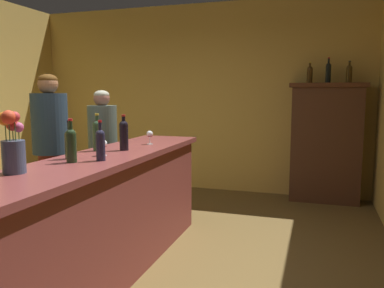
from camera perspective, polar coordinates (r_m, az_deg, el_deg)
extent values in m
plane|color=brown|center=(3.59, -15.55, -17.48)|extent=(8.09, 8.09, 0.00)
cube|color=#D4AE54|center=(6.15, 0.52, 6.74)|extent=(5.32, 0.12, 2.84)
cube|color=brown|center=(3.20, -13.72, -11.35)|extent=(0.56, 3.07, 0.96)
cube|color=brown|center=(3.07, -14.01, -2.43)|extent=(0.64, 3.20, 0.05)
cube|color=#4D2E1E|center=(5.64, 18.99, 0.11)|extent=(0.92, 0.31, 1.64)
cube|color=#512C19|center=(5.60, 19.34, 8.14)|extent=(1.00, 0.37, 0.06)
cylinder|color=#222239|center=(2.91, -13.24, -0.50)|extent=(0.07, 0.07, 0.19)
sphere|color=#222239|center=(2.90, -13.30, 1.40)|extent=(0.07, 0.07, 0.07)
cylinder|color=#222239|center=(2.90, -13.32, 2.25)|extent=(0.03, 0.03, 0.09)
cylinder|color=#B3151B|center=(2.89, -13.35, 3.26)|extent=(0.03, 0.03, 0.02)
cylinder|color=#1F331B|center=(2.89, -17.26, -0.61)|extent=(0.07, 0.07, 0.20)
sphere|color=#1F331B|center=(2.88, -17.33, 1.39)|extent=(0.07, 0.07, 0.07)
cylinder|color=#1F331B|center=(2.88, -17.37, 2.32)|extent=(0.03, 0.03, 0.09)
cylinder|color=red|center=(2.87, -17.41, 3.41)|extent=(0.03, 0.03, 0.02)
cylinder|color=black|center=(3.41, -9.94, 0.91)|extent=(0.08, 0.08, 0.22)
sphere|color=black|center=(3.40, -9.98, 2.74)|extent=(0.08, 0.08, 0.08)
cylinder|color=black|center=(3.39, -10.00, 3.38)|extent=(0.03, 0.03, 0.08)
cylinder|color=#A8261E|center=(3.39, -10.02, 4.15)|extent=(0.03, 0.03, 0.02)
cylinder|color=#2A462C|center=(3.43, -13.67, 0.87)|extent=(0.08, 0.08, 0.22)
sphere|color=#2A462C|center=(3.42, -13.72, 2.71)|extent=(0.08, 0.08, 0.08)
cylinder|color=#2A462C|center=(3.41, -13.74, 3.41)|extent=(0.03, 0.03, 0.08)
cylinder|color=gold|center=(3.41, -13.77, 4.24)|extent=(0.03, 0.03, 0.02)
cylinder|color=black|center=(3.06, -17.44, -0.40)|extent=(0.07, 0.07, 0.18)
sphere|color=black|center=(3.05, -17.50, 1.28)|extent=(0.07, 0.07, 0.07)
cylinder|color=black|center=(3.05, -17.54, 2.15)|extent=(0.03, 0.03, 0.09)
cylinder|color=black|center=(3.04, -17.58, 3.17)|extent=(0.03, 0.03, 0.02)
cylinder|color=white|center=(3.79, -6.19, -0.01)|extent=(0.06, 0.06, 0.00)
cylinder|color=white|center=(3.78, -6.20, 0.52)|extent=(0.01, 0.01, 0.07)
ellipsoid|color=white|center=(3.78, -6.21, 1.48)|extent=(0.06, 0.06, 0.06)
ellipsoid|color=maroon|center=(3.78, -6.21, 1.22)|extent=(0.05, 0.05, 0.02)
cylinder|color=white|center=(3.16, -12.88, -1.64)|extent=(0.06, 0.06, 0.00)
cylinder|color=white|center=(3.15, -12.90, -1.05)|extent=(0.01, 0.01, 0.06)
ellipsoid|color=white|center=(3.14, -12.93, 0.06)|extent=(0.07, 0.07, 0.06)
ellipsoid|color=maroon|center=(3.15, -12.92, -0.25)|extent=(0.06, 0.06, 0.02)
cylinder|color=#3B4864|center=(2.62, -24.64, -1.74)|extent=(0.14, 0.14, 0.20)
cylinder|color=#38602D|center=(2.59, -24.44, 1.15)|extent=(0.01, 0.01, 0.23)
sphere|color=#C73739|center=(2.58, -24.58, 3.65)|extent=(0.07, 0.07, 0.07)
cylinder|color=#38602D|center=(2.64, -23.98, 0.54)|extent=(0.01, 0.01, 0.16)
sphere|color=#BB4A79|center=(2.63, -24.07, 2.25)|extent=(0.06, 0.06, 0.06)
cylinder|color=#38602D|center=(2.65, -24.72, 0.69)|extent=(0.01, 0.01, 0.17)
sphere|color=red|center=(2.64, -24.83, 2.56)|extent=(0.08, 0.08, 0.08)
cylinder|color=#38602D|center=(2.62, -25.60, 1.02)|extent=(0.01, 0.01, 0.21)
sphere|color=orange|center=(2.61, -25.73, 3.36)|extent=(0.08, 0.08, 0.08)
cylinder|color=#38602D|center=(2.58, -25.14, 1.06)|extent=(0.01, 0.01, 0.23)
sphere|color=red|center=(2.57, -25.28, 3.57)|extent=(0.08, 0.08, 0.08)
cylinder|color=#452F12|center=(5.60, 16.85, 9.50)|extent=(0.08, 0.08, 0.19)
sphere|color=#452F12|center=(5.60, 16.88, 10.46)|extent=(0.08, 0.08, 0.08)
cylinder|color=#452F12|center=(5.61, 16.90, 10.87)|extent=(0.03, 0.03, 0.08)
cylinder|color=gold|center=(5.61, 16.92, 11.37)|extent=(0.03, 0.03, 0.02)
cylinder|color=black|center=(5.60, 19.32, 9.60)|extent=(0.07, 0.07, 0.23)
sphere|color=black|center=(5.61, 19.37, 10.76)|extent=(0.07, 0.07, 0.07)
cylinder|color=black|center=(5.61, 19.39, 11.24)|extent=(0.03, 0.03, 0.10)
cylinder|color=#B22024|center=(5.61, 19.42, 11.81)|extent=(0.03, 0.03, 0.02)
cylinder|color=#433212|center=(5.61, 22.01, 9.28)|extent=(0.08, 0.08, 0.19)
sphere|color=#433212|center=(5.62, 22.06, 10.24)|extent=(0.08, 0.08, 0.08)
cylinder|color=#433212|center=(5.62, 22.08, 10.65)|extent=(0.03, 0.03, 0.08)
cylinder|color=black|center=(5.62, 22.10, 11.13)|extent=(0.03, 0.03, 0.02)
cylinder|color=#455B46|center=(4.82, -12.74, -5.97)|extent=(0.25, 0.25, 0.79)
cylinder|color=#495B51|center=(4.71, -12.97, 2.07)|extent=(0.34, 0.34, 0.57)
sphere|color=#925E4E|center=(4.69, -13.10, 6.53)|extent=(0.19, 0.19, 0.19)
ellipsoid|color=#AFB49C|center=(4.69, -13.12, 7.05)|extent=(0.18, 0.18, 0.10)
cylinder|color=maroon|center=(4.50, -19.69, -6.71)|extent=(0.27, 0.27, 0.86)
cylinder|color=#233746|center=(4.39, -20.11, 2.83)|extent=(0.37, 0.37, 0.64)
sphere|color=#99633E|center=(4.38, -20.36, 8.23)|extent=(0.21, 0.21, 0.21)
ellipsoid|color=#523210|center=(4.38, -20.38, 8.84)|extent=(0.20, 0.20, 0.11)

